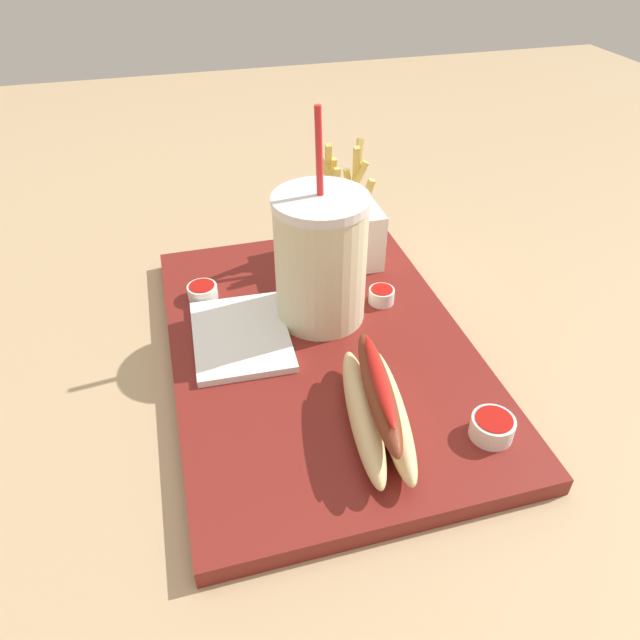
{
  "coord_description": "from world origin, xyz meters",
  "views": [
    {
      "loc": [
        -0.47,
        0.13,
        0.43
      ],
      "look_at": [
        0.0,
        0.0,
        0.05
      ],
      "focal_mm": 32.67,
      "sensor_mm": 36.0,
      "label": 1
    }
  ],
  "objects_px": {
    "ketchup_cup_1": "(492,426)",
    "napkin_stack": "(241,335)",
    "hot_dog_1": "(377,406)",
    "ketchup_cup_2": "(202,291)",
    "fries_basket": "(344,230)",
    "soda_cup": "(321,259)",
    "ketchup_cup_3": "(382,295)"
  },
  "relations": [
    {
      "from": "ketchup_cup_3",
      "to": "napkin_stack",
      "type": "height_order",
      "value": "ketchup_cup_3"
    },
    {
      "from": "ketchup_cup_3",
      "to": "ketchup_cup_1",
      "type": "bearing_deg",
      "value": -173.59
    },
    {
      "from": "fries_basket",
      "to": "hot_dog_1",
      "type": "distance_m",
      "value": 0.3
    },
    {
      "from": "ketchup_cup_2",
      "to": "soda_cup",
      "type": "bearing_deg",
      "value": -118.6
    },
    {
      "from": "hot_dog_1",
      "to": "fries_basket",
      "type": "bearing_deg",
      "value": -11.19
    },
    {
      "from": "hot_dog_1",
      "to": "ketchup_cup_1",
      "type": "distance_m",
      "value": 0.1
    },
    {
      "from": "fries_basket",
      "to": "ketchup_cup_2",
      "type": "distance_m",
      "value": 0.2
    },
    {
      "from": "ketchup_cup_1",
      "to": "fries_basket",
      "type": "bearing_deg",
      "value": 6.77
    },
    {
      "from": "soda_cup",
      "to": "ketchup_cup_1",
      "type": "bearing_deg",
      "value": -155.05
    },
    {
      "from": "ketchup_cup_1",
      "to": "napkin_stack",
      "type": "bearing_deg",
      "value": 44.91
    },
    {
      "from": "fries_basket",
      "to": "ketchup_cup_2",
      "type": "bearing_deg",
      "value": 102.98
    },
    {
      "from": "ketchup_cup_1",
      "to": "ketchup_cup_2",
      "type": "distance_m",
      "value": 0.37
    },
    {
      "from": "hot_dog_1",
      "to": "ketchup_cup_1",
      "type": "height_order",
      "value": "hot_dog_1"
    },
    {
      "from": "ketchup_cup_1",
      "to": "ketchup_cup_3",
      "type": "height_order",
      "value": "ketchup_cup_1"
    },
    {
      "from": "ketchup_cup_1",
      "to": "soda_cup",
      "type": "bearing_deg",
      "value": 24.95
    },
    {
      "from": "soda_cup",
      "to": "hot_dog_1",
      "type": "distance_m",
      "value": 0.18
    },
    {
      "from": "hot_dog_1",
      "to": "ketchup_cup_2",
      "type": "height_order",
      "value": "hot_dog_1"
    },
    {
      "from": "fries_basket",
      "to": "ketchup_cup_1",
      "type": "distance_m",
      "value": 0.33
    },
    {
      "from": "ketchup_cup_2",
      "to": "ketchup_cup_3",
      "type": "xyz_separation_m",
      "value": [
        -0.06,
        -0.2,
        0.0
      ]
    },
    {
      "from": "fries_basket",
      "to": "hot_dog_1",
      "type": "relative_size",
      "value": 0.88
    },
    {
      "from": "soda_cup",
      "to": "ketchup_cup_1",
      "type": "xyz_separation_m",
      "value": [
        -0.22,
        -0.1,
        -0.06
      ]
    },
    {
      "from": "ketchup_cup_3",
      "to": "napkin_stack",
      "type": "relative_size",
      "value": 0.22
    },
    {
      "from": "ketchup_cup_2",
      "to": "napkin_stack",
      "type": "bearing_deg",
      "value": -160.43
    },
    {
      "from": "hot_dog_1",
      "to": "ketchup_cup_3",
      "type": "distance_m",
      "value": 0.2
    },
    {
      "from": "soda_cup",
      "to": "hot_dog_1",
      "type": "height_order",
      "value": "soda_cup"
    },
    {
      "from": "ketchup_cup_1",
      "to": "hot_dog_1",
      "type": "bearing_deg",
      "value": 68.05
    },
    {
      "from": "soda_cup",
      "to": "ketchup_cup_3",
      "type": "distance_m",
      "value": 0.1
    },
    {
      "from": "napkin_stack",
      "to": "fries_basket",
      "type": "bearing_deg",
      "value": -49.95
    },
    {
      "from": "ketchup_cup_2",
      "to": "napkin_stack",
      "type": "distance_m",
      "value": 0.09
    },
    {
      "from": "fries_basket",
      "to": "napkin_stack",
      "type": "distance_m",
      "value": 0.21
    },
    {
      "from": "soda_cup",
      "to": "ketchup_cup_1",
      "type": "height_order",
      "value": "soda_cup"
    },
    {
      "from": "fries_basket",
      "to": "soda_cup",
      "type": "bearing_deg",
      "value": 151.38
    }
  ]
}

